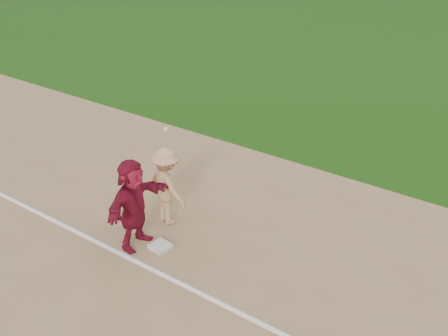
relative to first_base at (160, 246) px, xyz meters
The scene contains 5 objects.
ground 0.42m from the first_base, 23.63° to the left, with size 160.00×160.00×0.00m, color #1A450D.
foul_line 0.74m from the first_base, 59.38° to the right, with size 60.00×0.10×0.01m, color white.
first_base is the anchor object (origin of this frame).
base_runner 1.05m from the first_base, 158.74° to the right, with size 1.78×0.57×1.92m, color maroon.
first_base_play 1.34m from the first_base, 122.54° to the left, with size 1.25×0.90×2.47m.
Camera 1 is at (6.40, -7.01, 6.54)m, focal length 45.00 mm.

